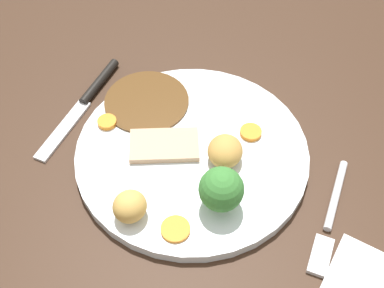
# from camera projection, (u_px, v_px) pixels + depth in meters

# --- Properties ---
(dining_table) EXTENTS (1.20, 0.84, 0.04)m
(dining_table) POSITION_uv_depth(u_px,v_px,m) (189.00, 146.00, 0.62)
(dining_table) COLOR #382316
(dining_table) RESTS_ON ground
(dinner_plate) EXTENTS (0.28, 0.28, 0.01)m
(dinner_plate) POSITION_uv_depth(u_px,v_px,m) (192.00, 153.00, 0.59)
(dinner_plate) COLOR white
(dinner_plate) RESTS_ON dining_table
(gravy_pool) EXTENTS (0.11, 0.11, 0.00)m
(gravy_pool) POSITION_uv_depth(u_px,v_px,m) (147.00, 101.00, 0.63)
(gravy_pool) COLOR #563819
(gravy_pool) RESTS_ON dinner_plate
(meat_slice_main) EXTENTS (0.09, 0.08, 0.01)m
(meat_slice_main) POSITION_uv_depth(u_px,v_px,m) (164.00, 145.00, 0.58)
(meat_slice_main) COLOR tan
(meat_slice_main) RESTS_ON dinner_plate
(roast_potato_left) EXTENTS (0.05, 0.06, 0.03)m
(roast_potato_left) POSITION_uv_depth(u_px,v_px,m) (225.00, 151.00, 0.56)
(roast_potato_left) COLOR #BC8C42
(roast_potato_left) RESTS_ON dinner_plate
(roast_potato_right) EXTENTS (0.04, 0.04, 0.03)m
(roast_potato_right) POSITION_uv_depth(u_px,v_px,m) (132.00, 207.00, 0.51)
(roast_potato_right) COLOR tan
(roast_potato_right) RESTS_ON dinner_plate
(carrot_coin_front) EXTENTS (0.02, 0.02, 0.01)m
(carrot_coin_front) POSITION_uv_depth(u_px,v_px,m) (107.00, 122.00, 0.60)
(carrot_coin_front) COLOR orange
(carrot_coin_front) RESTS_ON dinner_plate
(carrot_coin_back) EXTENTS (0.03, 0.03, 0.01)m
(carrot_coin_back) POSITION_uv_depth(u_px,v_px,m) (251.00, 132.00, 0.59)
(carrot_coin_back) COLOR orange
(carrot_coin_back) RESTS_ON dinner_plate
(carrot_coin_side) EXTENTS (0.03, 0.03, 0.00)m
(carrot_coin_side) POSITION_uv_depth(u_px,v_px,m) (175.00, 229.00, 0.51)
(carrot_coin_side) COLOR orange
(carrot_coin_side) RESTS_ON dinner_plate
(broccoli_floret) EXTENTS (0.05, 0.05, 0.05)m
(broccoli_floret) POSITION_uv_depth(u_px,v_px,m) (221.00, 190.00, 0.51)
(broccoli_floret) COLOR #8CB766
(broccoli_floret) RESTS_ON dinner_plate
(fork) EXTENTS (0.03, 0.15, 0.01)m
(fork) POSITION_uv_depth(u_px,v_px,m) (330.00, 217.00, 0.54)
(fork) COLOR silver
(fork) RESTS_ON dining_table
(knife) EXTENTS (0.03, 0.19, 0.01)m
(knife) POSITION_uv_depth(u_px,v_px,m) (87.00, 98.00, 0.65)
(knife) COLOR black
(knife) RESTS_ON dining_table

